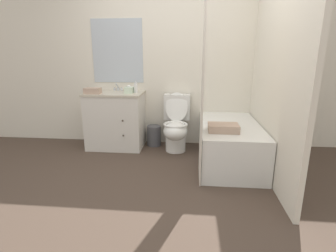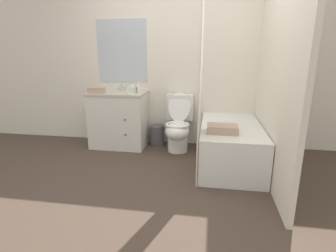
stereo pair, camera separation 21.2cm
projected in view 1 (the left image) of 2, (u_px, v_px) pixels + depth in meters
ground_plane at (158, 188)px, 2.80m from camera, size 14.00×14.00×0.00m
wall_back at (170, 63)px, 3.95m from camera, size 8.00×0.06×2.50m
wall_right at (270, 66)px, 3.08m from camera, size 0.05×2.52×2.50m
vanity_cabinet at (116, 119)px, 3.96m from camera, size 0.83×0.58×0.84m
sink_faucet at (118, 88)px, 4.03m from camera, size 0.14×0.12×0.12m
toilet at (176, 125)px, 3.84m from camera, size 0.39×0.64×0.84m
bathtub at (229, 143)px, 3.43m from camera, size 0.75×1.42×0.52m
shower_curtain at (202, 90)px, 2.79m from camera, size 0.02×0.49×2.02m
wastebasket at (154, 136)px, 4.08m from camera, size 0.22×0.22×0.31m
tissue_box at (129, 90)px, 3.77m from camera, size 0.11×0.14×0.11m
soap_dispenser at (136, 88)px, 3.80m from camera, size 0.05×0.05×0.17m
hand_towel_folded at (93, 91)px, 3.71m from camera, size 0.22×0.14×0.08m
bath_towel_folded at (223, 128)px, 3.03m from camera, size 0.35×0.24×0.09m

